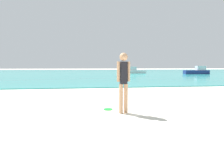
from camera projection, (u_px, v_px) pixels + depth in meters
The scene contains 5 objects.
water at pixel (90, 72), 41.42m from camera, with size 160.00×60.00×0.06m, color teal.
person_standing at pixel (124, 79), 5.48m from camera, with size 0.40×0.23×1.75m.
frisbee at pixel (108, 109), 6.01m from camera, with size 0.28×0.28×0.03m, color green.
boat_near at pixel (197, 71), 31.34m from camera, with size 4.03×1.63×1.33m.
boat_far at pixel (135, 71), 34.75m from camera, with size 3.65×1.51×1.21m.
Camera 1 is at (-0.85, 1.14, 1.37)m, focal length 30.64 mm.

